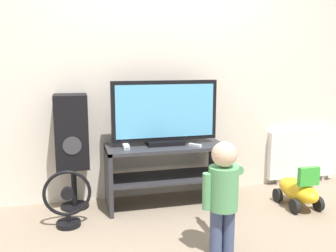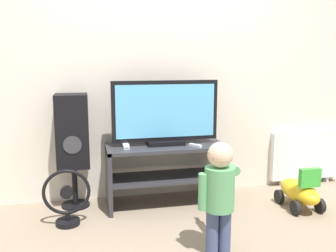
{
  "view_description": "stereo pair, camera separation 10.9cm",
  "coord_description": "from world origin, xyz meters",
  "views": [
    {
      "loc": [
        -0.83,
        -3.07,
        1.36
      ],
      "look_at": [
        0.0,
        0.14,
        0.77
      ],
      "focal_mm": 40.0,
      "sensor_mm": 36.0,
      "label": 1
    },
    {
      "loc": [
        -0.72,
        -3.09,
        1.36
      ],
      "look_at": [
        0.0,
        0.14,
        0.77
      ],
      "focal_mm": 40.0,
      "sensor_mm": 36.0,
      "label": 2
    }
  ],
  "objects": [
    {
      "name": "remote_primary",
      "position": [
        0.25,
        0.11,
        0.58
      ],
      "size": [
        0.1,
        0.13,
        0.03
      ],
      "color": "white",
      "rests_on": "tv_stand"
    },
    {
      "name": "game_console",
      "position": [
        -0.38,
        0.21,
        0.59
      ],
      "size": [
        0.05,
        0.19,
        0.04
      ],
      "color": "white",
      "rests_on": "tv_stand"
    },
    {
      "name": "ground_plane",
      "position": [
        0.0,
        0.0,
        0.0
      ],
      "size": [
        16.0,
        16.0,
        0.0
      ],
      "primitive_type": "plane",
      "color": "gray"
    },
    {
      "name": "television",
      "position": [
        0.0,
        0.25,
        0.87
      ],
      "size": [
        0.99,
        0.2,
        0.6
      ],
      "color": "black",
      "rests_on": "tv_stand"
    },
    {
      "name": "speaker_tower",
      "position": [
        -0.84,
        0.35,
        0.69
      ],
      "size": [
        0.29,
        0.29,
        1.05
      ],
      "color": "black",
      "rests_on": "ground_plane"
    },
    {
      "name": "floor_fan",
      "position": [
        -0.9,
        -0.05,
        0.22
      ],
      "size": [
        0.39,
        0.2,
        0.48
      ],
      "color": "black",
      "rests_on": "ground_plane"
    },
    {
      "name": "tv_stand",
      "position": [
        0.0,
        0.23,
        0.37
      ],
      "size": [
        1.11,
        0.46,
        0.57
      ],
      "color": "#2D2D33",
      "rests_on": "ground_plane"
    },
    {
      "name": "child",
      "position": [
        0.16,
        -0.77,
        0.48
      ],
      "size": [
        0.31,
        0.46,
        0.81
      ],
      "color": "#3F4C72",
      "rests_on": "ground_plane"
    },
    {
      "name": "ride_on_toy",
      "position": [
        1.18,
        -0.15,
        0.16
      ],
      "size": [
        0.28,
        0.53,
        0.42
      ],
      "color": "gold",
      "rests_on": "ground_plane"
    },
    {
      "name": "radiator",
      "position": [
        1.63,
        0.47,
        0.32
      ],
      "size": [
        0.81,
        0.08,
        0.58
      ],
      "color": "white",
      "rests_on": "ground_plane"
    },
    {
      "name": "wall_back",
      "position": [
        0.0,
        0.54,
        1.3
      ],
      "size": [
        10.0,
        0.06,
        2.6
      ],
      "color": "silver",
      "rests_on": "ground_plane"
    }
  ]
}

